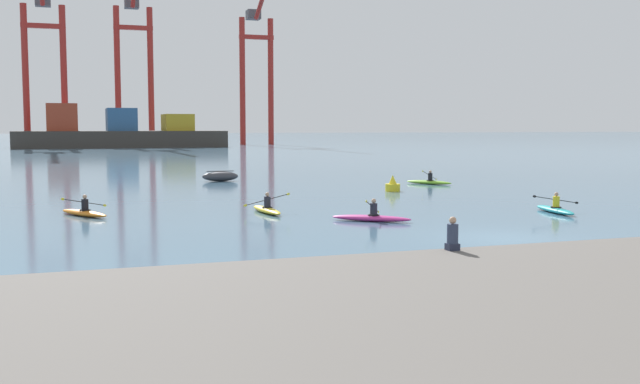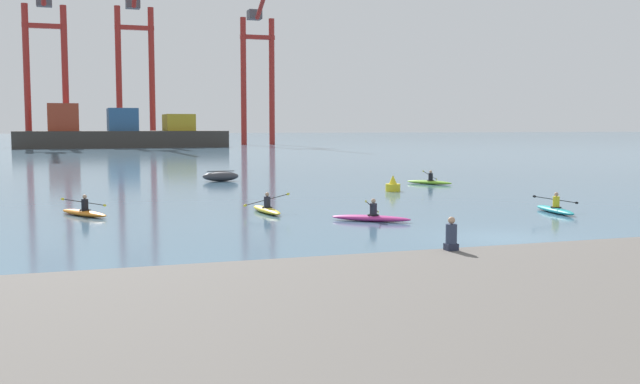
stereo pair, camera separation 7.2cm
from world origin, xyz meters
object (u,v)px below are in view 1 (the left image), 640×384
at_px(gantry_crane_east_mid, 257,61).
at_px(kayak_yellow, 267,209).
at_px(seated_onlooker, 453,235).
at_px(capsized_dinghy, 220,176).
at_px(container_barge, 119,134).
at_px(kayak_magenta, 372,217).
at_px(kayak_orange, 84,212).
at_px(kayak_lime, 429,182).
at_px(gantry_crane_west, 44,49).
at_px(kayak_teal, 555,209).
at_px(gantry_crane_west_mid, 134,54).
at_px(channel_buoy, 393,185).

xyz_separation_m(gantry_crane_east_mid, kayak_yellow, (-29.80, -121.17, -17.58)).
bearing_deg(seated_onlooker, capsized_dinghy, 88.87).
bearing_deg(seated_onlooker, container_barge, 90.30).
xyz_separation_m(kayak_magenta, kayak_orange, (-11.30, 5.77, 0.00)).
bearing_deg(kayak_lime, container_barge, 98.41).
xyz_separation_m(kayak_yellow, seated_onlooker, (1.07, -15.25, 0.90)).
xyz_separation_m(container_barge, gantry_crane_west, (-12.84, 6.51, 15.84)).
bearing_deg(container_barge, kayak_teal, -83.93).
xyz_separation_m(gantry_crane_west, kayak_lime, (27.15, -103.23, -18.23)).
distance_m(kayak_magenta, seated_onlooker, 11.23).
relative_size(gantry_crane_west_mid, kayak_lime, 12.27).
bearing_deg(gantry_crane_east_mid, capsized_dinghy, -105.47).
bearing_deg(gantry_crane_west, kayak_teal, -78.27).
bearing_deg(kayak_lime, gantry_crane_west_mid, 95.35).
height_order(channel_buoy, kayak_orange, channel_buoy).
height_order(container_barge, kayak_magenta, container_barge).
distance_m(kayak_magenta, kayak_yellow, 5.46).
xyz_separation_m(kayak_orange, kayak_yellow, (7.93, -1.47, 0.00)).
distance_m(kayak_orange, kayak_teal, 21.20).
xyz_separation_m(kayak_orange, kayak_teal, (20.42, -5.70, 0.00)).
bearing_deg(gantry_crane_east_mid, gantry_crane_west, -172.72).
relative_size(container_barge, kayak_lime, 12.10).
bearing_deg(kayak_teal, gantry_crane_east_mid, 82.14).
bearing_deg(channel_buoy, gantry_crane_west_mid, 92.84).
bearing_deg(gantry_crane_west_mid, kayak_yellow, -92.09).
bearing_deg(kayak_magenta, channel_buoy, 61.99).
bearing_deg(channel_buoy, kayak_orange, -159.11).
height_order(container_barge, channel_buoy, container_barge).
height_order(gantry_crane_east_mid, kayak_lime, gantry_crane_east_mid).
bearing_deg(gantry_crane_west_mid, kayak_lime, -84.65).
xyz_separation_m(gantry_crane_west_mid, kayak_lime, (10.26, -109.53, -18.32)).
bearing_deg(kayak_magenta, gantry_crane_west, 97.49).
relative_size(gantry_crane_east_mid, seated_onlooker, 38.51).
bearing_deg(channel_buoy, kayak_lime, 42.14).
xyz_separation_m(capsized_dinghy, kayak_teal, (10.74, -24.03, -0.18)).
xyz_separation_m(gantry_crane_west, kayak_orange, (4.49, -114.30, -18.23)).
height_order(gantry_crane_west_mid, gantry_crane_east_mid, gantry_crane_west_mid).
height_order(gantry_crane_east_mid, seated_onlooker, gantry_crane_east_mid).
relative_size(gantry_crane_west, gantry_crane_west_mid, 1.00).
relative_size(gantry_crane_west, kayak_orange, 11.76).
bearing_deg(capsized_dinghy, kayak_teal, -65.92).
distance_m(channel_buoy, kayak_lime, 6.24).
bearing_deg(seated_onlooker, kayak_teal, 43.95).
height_order(container_barge, kayak_orange, container_barge).
xyz_separation_m(container_barge, seated_onlooker, (0.64, -124.50, -1.49)).
bearing_deg(gantry_crane_west, gantry_crane_east_mid, 7.28).
bearing_deg(channel_buoy, gantry_crane_east_mid, 80.09).
bearing_deg(capsized_dinghy, kayak_yellow, -95.07).
bearing_deg(gantry_crane_east_mid, channel_buoy, -99.91).
bearing_deg(kayak_teal, kayak_magenta, -179.60).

